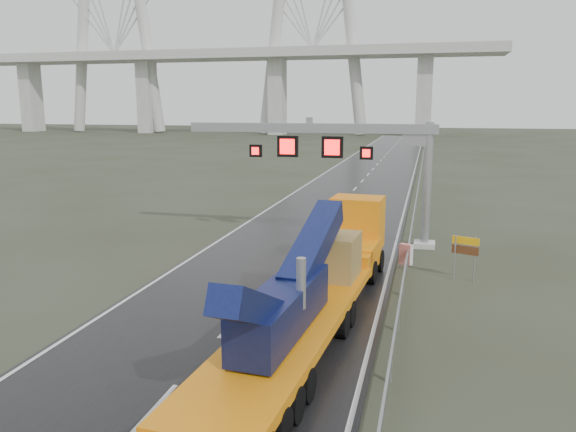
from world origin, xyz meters
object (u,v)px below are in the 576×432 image
(sign_gantry, at_px, (344,149))
(exit_sign_pair, at_px, (465,250))
(heavy_haul_truck, at_px, (323,273))
(striped_barrier, at_px, (406,254))

(sign_gantry, relative_size, exit_sign_pair, 6.92)
(heavy_haul_truck, bearing_deg, sign_gantry, 98.95)
(heavy_haul_truck, height_order, exit_sign_pair, heavy_haul_truck)
(striped_barrier, bearing_deg, sign_gantry, 158.91)
(heavy_haul_truck, bearing_deg, exit_sign_pair, 50.42)
(heavy_haul_truck, xyz_separation_m, striped_barrier, (2.87, 8.01, -1.17))
(exit_sign_pair, bearing_deg, heavy_haul_truck, -113.24)
(sign_gantry, xyz_separation_m, heavy_haul_truck, (1.02, -12.00, -3.90))
(heavy_haul_truck, relative_size, exit_sign_pair, 8.81)
(sign_gantry, relative_size, heavy_haul_truck, 0.79)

